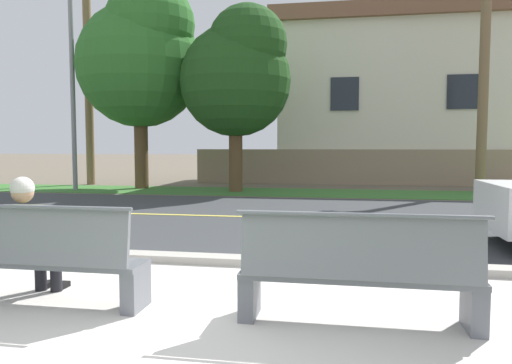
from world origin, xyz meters
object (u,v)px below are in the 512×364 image
Objects in this scene: shade_tree_left at (238,72)px; bench_left at (39,259)px; bench_right at (358,274)px; streetlamp at (75,60)px; seated_person_olive at (30,234)px; shade_tree_far_left at (142,56)px.

bench_left is at bearing -87.42° from shade_tree_left.
bench_right is 0.34× the size of shade_tree_left.
streetlamp is 1.31× the size of shade_tree_left.
bench_left is 0.26× the size of streetlamp.
shade_tree_left is at bearing 92.58° from bench_left.
bench_left is 1.63× the size of seated_person_olive.
bench_right is 14.75m from shade_tree_far_left.
shade_tree_far_left is (-7.12, 12.19, 4.26)m from bench_right.
shade_tree_far_left is at bearing 108.04° from seated_person_olive.
streetlamp is (-6.29, 11.46, 4.04)m from bench_left.
streetlamp reaches higher than bench_left.
bench_right is at bearing -50.98° from streetlamp.
shade_tree_far_left is (-4.12, 12.19, 4.26)m from bench_left.
seated_person_olive is 13.27m from shade_tree_far_left.
bench_left is 0.34m from seated_person_olive.
seated_person_olive is (-0.21, 0.17, 0.21)m from bench_left.
bench_right is 1.63× the size of seated_person_olive.
seated_person_olive is 0.17× the size of shade_tree_far_left.
seated_person_olive reaches higher than bench_left.
shade_tree_left reaches higher than bench_left.
seated_person_olive is at bearing 176.90° from bench_right.
bench_left and bench_right have the same top height.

